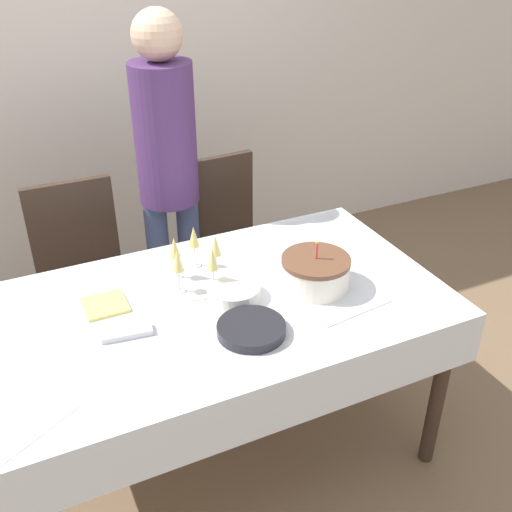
{
  "coord_description": "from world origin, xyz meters",
  "views": [
    {
      "loc": [
        -0.64,
        -1.69,
        2.02
      ],
      "look_at": [
        0.17,
        0.05,
        0.89
      ],
      "focal_mm": 42.0,
      "sensor_mm": 36.0,
      "label": 1
    }
  ],
  "objects_px": {
    "person_standing": "(167,160)",
    "birthday_cake": "(315,272)",
    "dining_chair_far_left": "(84,276)",
    "champagne_tray": "(196,261)",
    "plate_stack_dessert": "(233,291)",
    "dining_chair_far_right": "(227,244)",
    "plate_stack_main": "(251,329)"
  },
  "relations": [
    {
      "from": "dining_chair_far_left",
      "to": "plate_stack_main",
      "type": "distance_m",
      "value": 1.13
    },
    {
      "from": "person_standing",
      "to": "dining_chair_far_right",
      "type": "bearing_deg",
      "value": -8.03
    },
    {
      "from": "birthday_cake",
      "to": "plate_stack_main",
      "type": "height_order",
      "value": "birthday_cake"
    },
    {
      "from": "dining_chair_far_left",
      "to": "champagne_tray",
      "type": "xyz_separation_m",
      "value": [
        0.34,
        -0.63,
        0.33
      ]
    },
    {
      "from": "dining_chair_far_left",
      "to": "plate_stack_main",
      "type": "relative_size",
      "value": 4.08
    },
    {
      "from": "dining_chair_far_right",
      "to": "birthday_cake",
      "type": "relative_size",
      "value": 3.69
    },
    {
      "from": "dining_chair_far_left",
      "to": "champagne_tray",
      "type": "relative_size",
      "value": 3.39
    },
    {
      "from": "champagne_tray",
      "to": "plate_stack_dessert",
      "type": "relative_size",
      "value": 1.42
    },
    {
      "from": "dining_chair_far_right",
      "to": "plate_stack_main",
      "type": "height_order",
      "value": "dining_chair_far_right"
    },
    {
      "from": "person_standing",
      "to": "dining_chair_far_left",
      "type": "bearing_deg",
      "value": -175.26
    },
    {
      "from": "birthday_cake",
      "to": "plate_stack_dessert",
      "type": "relative_size",
      "value": 1.31
    },
    {
      "from": "person_standing",
      "to": "birthday_cake",
      "type": "bearing_deg",
      "value": -72.95
    },
    {
      "from": "birthday_cake",
      "to": "person_standing",
      "type": "height_order",
      "value": "person_standing"
    },
    {
      "from": "dining_chair_far_right",
      "to": "dining_chair_far_left",
      "type": "bearing_deg",
      "value": 179.99
    },
    {
      "from": "plate_stack_dessert",
      "to": "dining_chair_far_right",
      "type": "bearing_deg",
      "value": 69.26
    },
    {
      "from": "birthday_cake",
      "to": "dining_chair_far_left",
      "type": "bearing_deg",
      "value": 130.38
    },
    {
      "from": "plate_stack_main",
      "to": "person_standing",
      "type": "height_order",
      "value": "person_standing"
    },
    {
      "from": "birthday_cake",
      "to": "champagne_tray",
      "type": "relative_size",
      "value": 0.92
    },
    {
      "from": "champagne_tray",
      "to": "person_standing",
      "type": "relative_size",
      "value": 0.17
    },
    {
      "from": "person_standing",
      "to": "plate_stack_dessert",
      "type": "bearing_deg",
      "value": -92.19
    },
    {
      "from": "plate_stack_main",
      "to": "plate_stack_dessert",
      "type": "bearing_deg",
      "value": 82.0
    },
    {
      "from": "dining_chair_far_left",
      "to": "person_standing",
      "type": "xyz_separation_m",
      "value": [
        0.46,
        0.04,
        0.49
      ]
    },
    {
      "from": "plate_stack_dessert",
      "to": "person_standing",
      "type": "relative_size",
      "value": 0.12
    },
    {
      "from": "champagne_tray",
      "to": "person_standing",
      "type": "height_order",
      "value": "person_standing"
    },
    {
      "from": "dining_chair_far_left",
      "to": "plate_stack_dessert",
      "type": "bearing_deg",
      "value": -61.92
    },
    {
      "from": "dining_chair_far_left",
      "to": "dining_chair_far_right",
      "type": "height_order",
      "value": "same"
    },
    {
      "from": "dining_chair_far_left",
      "to": "dining_chair_far_right",
      "type": "relative_size",
      "value": 1.0
    },
    {
      "from": "dining_chair_far_right",
      "to": "plate_stack_main",
      "type": "relative_size",
      "value": 4.08
    },
    {
      "from": "dining_chair_far_left",
      "to": "birthday_cake",
      "type": "xyz_separation_m",
      "value": [
        0.73,
        -0.86,
        0.31
      ]
    },
    {
      "from": "birthday_cake",
      "to": "person_standing",
      "type": "distance_m",
      "value": 0.96
    },
    {
      "from": "plate_stack_main",
      "to": "plate_stack_dessert",
      "type": "height_order",
      "value": "plate_stack_dessert"
    },
    {
      "from": "plate_stack_dessert",
      "to": "person_standing",
      "type": "height_order",
      "value": "person_standing"
    }
  ]
}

